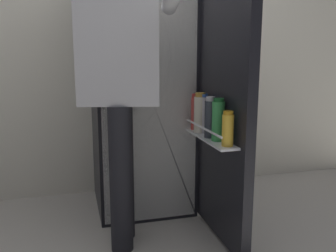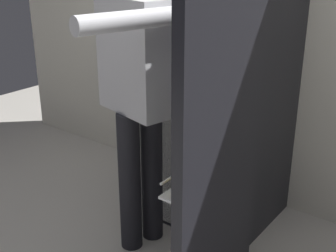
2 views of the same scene
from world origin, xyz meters
name	(u,v)px [view 1 (image 1 of 2)]	position (x,y,z in m)	size (l,w,h in m)	color
ground_plane	(161,241)	(0.00, 0.00, 0.00)	(6.64, 6.64, 0.00)	#B7B2A8
kitchen_wall	(130,35)	(0.00, 0.94, 1.21)	(4.40, 0.10, 2.41)	silver
refrigerator	(146,92)	(0.03, 0.52, 0.81)	(0.68, 1.27, 1.63)	black
person	(121,75)	(-0.20, 0.04, 0.95)	(0.54, 0.77, 1.59)	black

